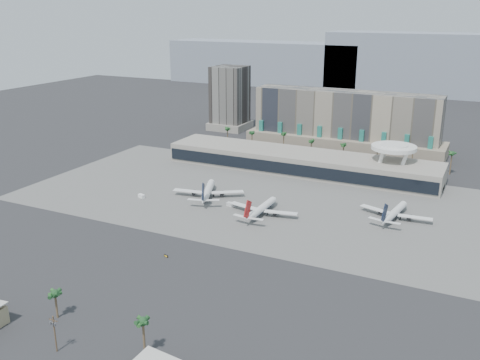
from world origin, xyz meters
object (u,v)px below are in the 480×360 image
at_px(airliner_right, 395,212).
at_px(taxiway_sign, 166,256).
at_px(service_vehicle_a, 141,196).
at_px(airliner_left, 208,191).
at_px(service_vehicle_b, 231,204).
at_px(utility_pole, 54,331).
at_px(airliner_centre, 262,209).

bearing_deg(airliner_right, taxiway_sign, -124.54).
bearing_deg(airliner_right, service_vehicle_a, -159.41).
xyz_separation_m(airliner_left, service_vehicle_b, (17.48, -7.28, -2.44)).
bearing_deg(service_vehicle_b, utility_pole, -78.86).
xyz_separation_m(utility_pole, airliner_left, (-26.22, 138.72, -3.67)).
relative_size(airliner_right, service_vehicle_a, 9.44).
distance_m(airliner_centre, service_vehicle_a, 68.38).
bearing_deg(airliner_right, service_vehicle_b, -158.20).
bearing_deg(taxiway_sign, airliner_right, 65.33).
relative_size(service_vehicle_b, taxiway_sign, 1.86).
height_order(airliner_left, service_vehicle_b, airliner_left).
height_order(utility_pole, airliner_right, airliner_right).
relative_size(utility_pole, airliner_left, 0.32).
height_order(utility_pole, airliner_centre, airliner_centre).
relative_size(utility_pole, service_vehicle_a, 3.09).
xyz_separation_m(airliner_left, taxiway_sign, (20.25, -71.28, -2.98)).
bearing_deg(airliner_left, service_vehicle_a, -173.47).
height_order(airliner_centre, airliner_right, airliner_centre).
relative_size(service_vehicle_a, service_vehicle_b, 0.97).
distance_m(utility_pole, airliner_right, 166.74).
bearing_deg(airliner_centre, airliner_left, 164.31).
bearing_deg(airliner_left, taxiway_sign, -95.49).
xyz_separation_m(airliner_centre, service_vehicle_a, (-68.10, -5.70, -2.31)).
xyz_separation_m(airliner_centre, service_vehicle_b, (-19.05, 3.73, -2.23)).
bearing_deg(airliner_left, utility_pole, -100.65).
bearing_deg(airliner_centre, airliner_right, 22.50).
bearing_deg(taxiway_sign, airliner_centre, 92.50).
distance_m(airliner_left, airliner_centre, 38.15).
distance_m(airliner_right, service_vehicle_b, 81.40).
xyz_separation_m(utility_pole, service_vehicle_b, (-8.74, 131.44, -6.11)).
height_order(airliner_left, service_vehicle_a, airliner_left).
height_order(airliner_left, taxiway_sign, airliner_left).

